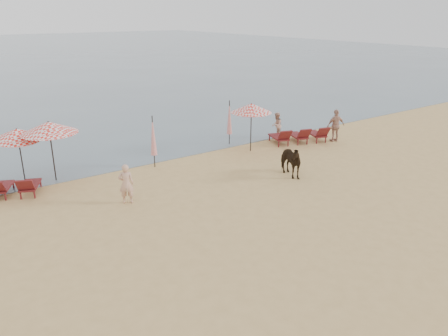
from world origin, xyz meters
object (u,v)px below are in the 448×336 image
object	(u,v)px
umbrella_closed_right	(229,118)
beachgoer_left	(126,184)
umbrella_open_right	(251,108)
umbrella_closed_left	(153,136)
beachgoer_right_a	(277,125)
lounger_cluster_right	(299,135)
umbrella_open_left_a	(49,127)
cow	(289,160)
lounger_cluster_left	(0,187)
beachgoer_right_b	(336,126)
umbrella_open_left_b	(17,134)

from	to	relation	value
umbrella_closed_right	beachgoer_left	bearing A→B (deg)	-152.18
umbrella_open_right	umbrella_closed_left	world-z (taller)	umbrella_open_right
umbrella_open_right	beachgoer_right_a	bearing A→B (deg)	-1.43
lounger_cluster_right	umbrella_closed_right	bearing A→B (deg)	166.74
umbrella_open_left_a	umbrella_closed_right	xyz separation A→B (m)	(9.44, 0.15, -0.88)
umbrella_open_left_a	umbrella_open_right	bearing A→B (deg)	-21.47
umbrella_closed_right	cow	bearing A→B (deg)	-97.66
umbrella_open_right	beachgoer_right_a	xyz separation A→B (m)	(2.85, 1.18, -1.56)
umbrella_open_right	umbrella_closed_right	xyz separation A→B (m)	(-0.18, 1.67, -0.80)
umbrella_closed_left	lounger_cluster_left	bearing A→B (deg)	177.69
umbrella_closed_left	beachgoer_right_a	bearing A→B (deg)	3.63
umbrella_closed_right	beachgoer_right_b	bearing A→B (deg)	-29.59
umbrella_open_left_b	beachgoer_right_a	world-z (taller)	umbrella_open_left_b
lounger_cluster_left	umbrella_open_left_a	bearing A→B (deg)	38.52
lounger_cluster_right	umbrella_open_left_b	xyz separation A→B (m)	(-13.93, 2.58, 1.68)
lounger_cluster_right	umbrella_closed_left	world-z (taller)	umbrella_closed_left
lounger_cluster_right	beachgoer_right_a	world-z (taller)	beachgoer_right_a
lounger_cluster_left	lounger_cluster_right	distance (m)	15.13
cow	beachgoer_left	world-z (taller)	beachgoer_left
beachgoer_left	umbrella_closed_right	bearing A→B (deg)	-125.75
umbrella_closed_left	umbrella_open_left_a	bearing A→B (deg)	168.94
umbrella_open_left_b	umbrella_open_right	bearing A→B (deg)	-13.49
umbrella_open_right	beachgoer_right_b	world-z (taller)	umbrella_open_right
beachgoer_left	lounger_cluster_left	bearing A→B (deg)	-14.71
lounger_cluster_left	umbrella_closed_left	xyz separation A→B (m)	(6.62, -0.27, 1.10)
beachgoer_right_a	beachgoer_right_b	xyz separation A→B (m)	(2.21, -2.49, 0.17)
lounger_cluster_right	umbrella_open_right	world-z (taller)	umbrella_open_right
umbrella_open_left_b	beachgoer_right_a	distance (m)	13.71
lounger_cluster_left	umbrella_open_right	bearing A→B (deg)	19.70
umbrella_closed_left	umbrella_open_left_b	bearing A→B (deg)	164.37
lounger_cluster_left	umbrella_closed_right	distance (m)	11.79
lounger_cluster_right	beachgoer_right_b	bearing A→B (deg)	-7.97
umbrella_open_right	umbrella_open_left_a	bearing A→B (deg)	147.15
umbrella_closed_left	beachgoer_right_b	xyz separation A→B (m)	(10.33, -1.97, -0.61)
cow	beachgoer_right_a	xyz separation A→B (m)	(3.78, 5.06, 0.01)
umbrella_closed_right	beachgoer_left	world-z (taller)	umbrella_closed_right
cow	beachgoer_right_a	size ratio (longest dim) A/B	1.17
lounger_cluster_right	lounger_cluster_left	bearing A→B (deg)	-166.83
umbrella_closed_right	beachgoer_right_a	distance (m)	3.16
lounger_cluster_right	umbrella_open_left_b	size ratio (longest dim) A/B	1.37
cow	beachgoer_left	xyz separation A→B (m)	(-7.08, 1.41, 0.05)
beachgoer_right_a	umbrella_open_left_b	bearing A→B (deg)	-42.90
umbrella_closed_left	cow	bearing A→B (deg)	-46.24
beachgoer_right_a	umbrella_closed_left	bearing A→B (deg)	-35.00
cow	beachgoer_right_b	xyz separation A→B (m)	(5.98, 2.57, 0.18)
lounger_cluster_left	umbrella_closed_left	size ratio (longest dim) A/B	1.29
lounger_cluster_left	lounger_cluster_right	size ratio (longest dim) A/B	0.94
lounger_cluster_left	umbrella_open_right	size ratio (longest dim) A/B	1.25
cow	beachgoer_left	size ratio (longest dim) A/B	1.11
umbrella_open_left_a	beachgoer_right_a	distance (m)	12.58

